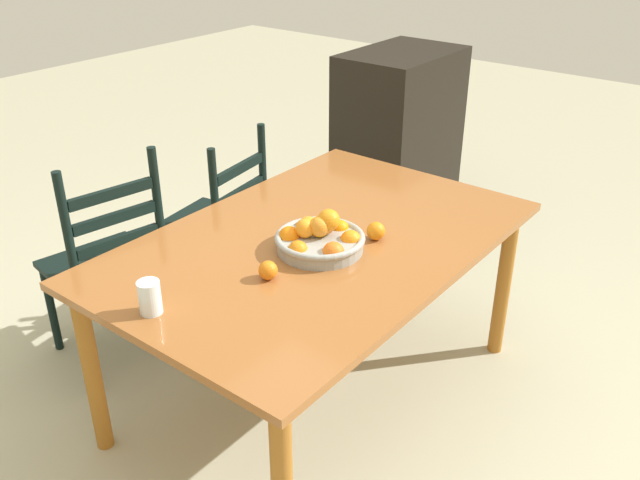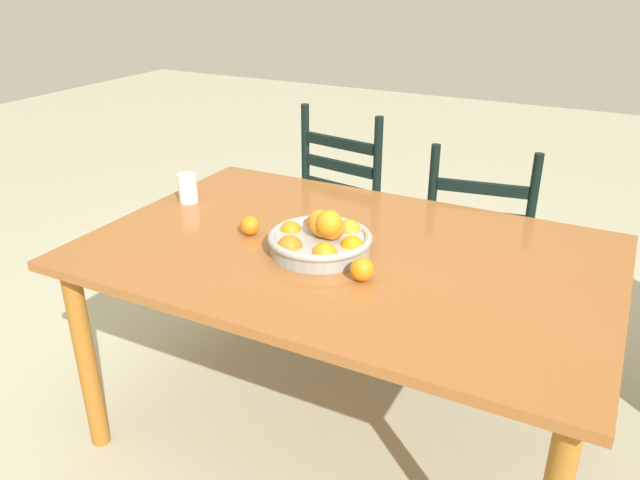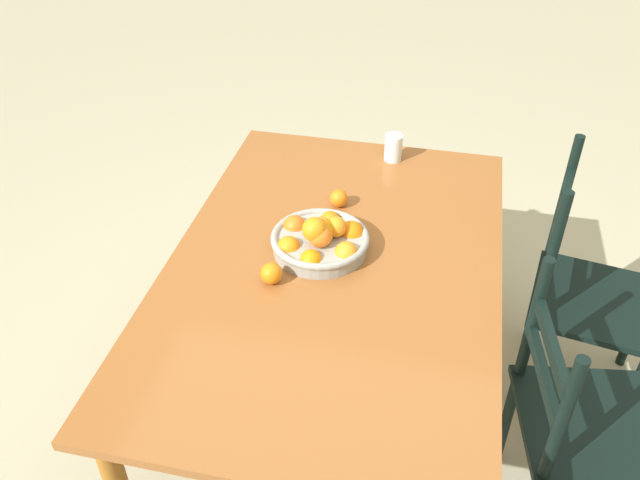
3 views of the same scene
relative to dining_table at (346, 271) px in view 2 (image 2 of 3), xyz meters
name	(u,v)px [view 2 (image 2 of 3)]	position (x,y,z in m)	size (l,w,h in m)	color
ground_plane	(343,429)	(0.00, 0.00, -0.65)	(12.00, 12.00, 0.00)	#B3B193
dining_table	(346,271)	(0.00, 0.00, 0.00)	(1.64, 1.07, 0.73)	#985A2A
chair_near_window	(357,215)	(-0.35, 0.86, -0.19)	(0.51, 0.51, 0.99)	black
chair_by_cabinet	(477,249)	(0.24, 0.81, -0.21)	(0.49, 0.49, 0.92)	black
fruit_bowl	(321,238)	(-0.06, -0.06, 0.13)	(0.33, 0.33, 0.15)	#9A9E99
orange_loose_0	(250,225)	(-0.33, -0.05, 0.11)	(0.06, 0.06, 0.06)	orange
orange_loose_1	(362,269)	(0.13, -0.17, 0.11)	(0.07, 0.07, 0.07)	orange
drinking_glass	(188,188)	(-0.70, 0.10, 0.13)	(0.07, 0.07, 0.11)	silver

